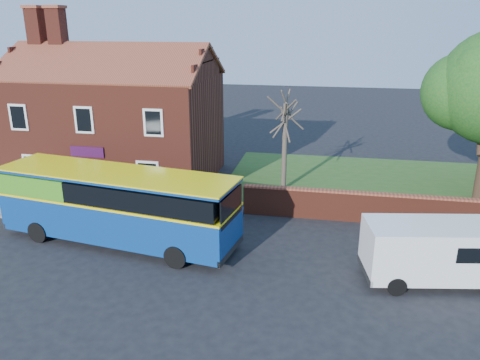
# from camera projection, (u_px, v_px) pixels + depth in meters

# --- Properties ---
(ground) EXTENTS (120.00, 120.00, 0.00)m
(ground) POSITION_uv_depth(u_px,v_px,m) (164.00, 275.00, 18.84)
(ground) COLOR black
(ground) RESTS_ON ground
(pavement) EXTENTS (18.00, 3.50, 0.12)m
(pavement) POSITION_uv_depth(u_px,v_px,m) (77.00, 209.00, 25.42)
(pavement) COLOR gray
(pavement) RESTS_ON ground
(kerb) EXTENTS (18.00, 0.15, 0.14)m
(kerb) POSITION_uv_depth(u_px,v_px,m) (59.00, 221.00, 23.79)
(kerb) COLOR slate
(kerb) RESTS_ON ground
(grass_strip) EXTENTS (26.00, 12.00, 0.04)m
(grass_strip) POSITION_uv_depth(u_px,v_px,m) (438.00, 188.00, 28.61)
(grass_strip) COLOR #426B28
(grass_strip) RESTS_ON ground
(shop_building) EXTENTS (12.30, 8.13, 10.50)m
(shop_building) POSITION_uv_depth(u_px,v_px,m) (117.00, 126.00, 29.69)
(shop_building) COLOR maroon
(shop_building) RESTS_ON ground
(boundary_wall) EXTENTS (22.00, 0.38, 1.60)m
(boundary_wall) POSITION_uv_depth(u_px,v_px,m) (465.00, 214.00, 22.78)
(boundary_wall) COLOR maroon
(boundary_wall) RESTS_ON ground
(bus) EXTENTS (11.42, 4.52, 3.38)m
(bus) POSITION_uv_depth(u_px,v_px,m) (111.00, 202.00, 21.25)
(bus) COLOR navy
(bus) RESTS_ON ground
(van_near) EXTENTS (5.78, 3.08, 2.41)m
(van_near) POSITION_uv_depth(u_px,v_px,m) (438.00, 250.00, 18.01)
(van_near) COLOR white
(van_near) RESTS_ON ground
(bare_tree) EXTENTS (2.15, 2.56, 5.73)m
(bare_tree) POSITION_uv_depth(u_px,v_px,m) (285.00, 143.00, 27.56)
(bare_tree) COLOR #4C4238
(bare_tree) RESTS_ON ground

